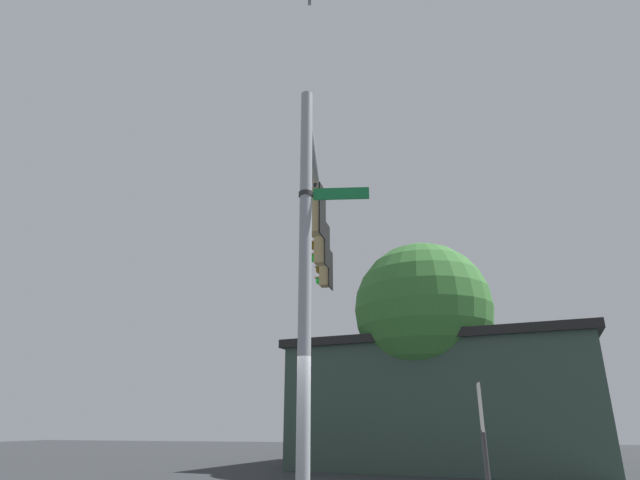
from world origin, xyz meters
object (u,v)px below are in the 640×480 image
(street_name_sign, at_px, (326,194))
(traffic_light_mid_inner, at_px, (320,245))
(historical_marker, at_px, (483,430))
(traffic_light_nearest_pole, at_px, (314,212))
(traffic_light_mid_outer, at_px, (324,270))

(street_name_sign, bearing_deg, traffic_light_mid_inner, 15.94)
(traffic_light_mid_inner, height_order, historical_marker, traffic_light_mid_inner)
(traffic_light_nearest_pole, height_order, traffic_light_mid_outer, same)
(traffic_light_mid_outer, distance_m, street_name_sign, 6.93)
(traffic_light_nearest_pole, distance_m, street_name_sign, 2.47)
(street_name_sign, bearing_deg, traffic_light_nearest_pole, 20.37)
(traffic_light_nearest_pole, relative_size, historical_marker, 0.62)
(traffic_light_mid_inner, distance_m, historical_marker, 6.65)
(traffic_light_mid_inner, bearing_deg, traffic_light_mid_outer, 11.31)
(traffic_light_mid_outer, bearing_deg, traffic_light_nearest_pole, -168.69)
(street_name_sign, xyz_separation_m, historical_marker, (1.25, -2.31, -3.93))
(traffic_light_nearest_pole, distance_m, traffic_light_mid_inner, 2.27)
(traffic_light_nearest_pole, xyz_separation_m, traffic_light_mid_outer, (4.45, 0.89, 0.00))
(traffic_light_nearest_pole, height_order, street_name_sign, traffic_light_nearest_pole)
(historical_marker, bearing_deg, street_name_sign, 118.44)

